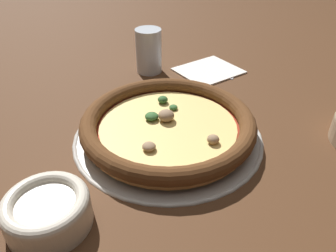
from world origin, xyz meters
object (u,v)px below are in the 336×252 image
(napkin, at_px, (209,70))
(pizza, at_px, (168,124))
(drinking_cup, at_px, (149,51))
(fork, at_px, (200,72))
(pizza_tray, at_px, (168,134))
(bowl_near, at_px, (47,210))

(napkin, bearing_deg, pizza, 57.80)
(drinking_cup, bearing_deg, fork, 164.07)
(pizza_tray, relative_size, pizza, 1.10)
(bowl_near, height_order, drinking_cup, drinking_cup)
(napkin, bearing_deg, pizza_tray, 57.81)
(pizza, bearing_deg, napkin, -122.20)
(bowl_near, relative_size, drinking_cup, 1.06)
(pizza, relative_size, drinking_cup, 2.93)
(pizza_tray, distance_m, fork, 0.30)
(pizza, height_order, napkin, pizza)
(drinking_cup, height_order, napkin, drinking_cup)
(napkin, bearing_deg, fork, 4.88)
(bowl_near, bearing_deg, fork, -128.68)
(drinking_cup, distance_m, fork, 0.14)
(bowl_near, bearing_deg, drinking_cup, -114.80)
(drinking_cup, distance_m, napkin, 0.17)
(pizza_tray, height_order, drinking_cup, drinking_cup)
(pizza, relative_size, bowl_near, 2.77)
(bowl_near, relative_size, napkin, 0.61)
(pizza_tray, bearing_deg, napkin, -122.19)
(pizza_tray, xyz_separation_m, napkin, (-0.17, -0.26, 0.00))
(bowl_near, distance_m, napkin, 0.57)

